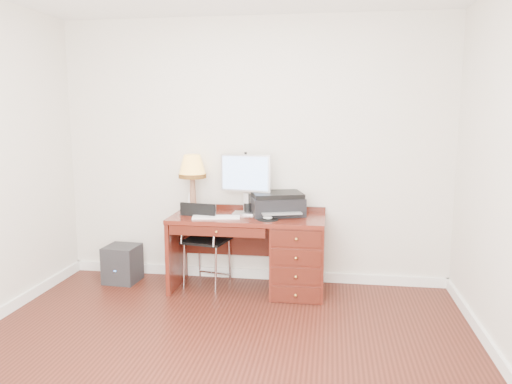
% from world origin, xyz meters
% --- Properties ---
extents(ground, '(4.00, 4.00, 0.00)m').
position_xyz_m(ground, '(0.00, 0.00, 0.00)').
color(ground, '#34120B').
rests_on(ground, ground).
extents(room_shell, '(4.00, 4.00, 4.00)m').
position_xyz_m(room_shell, '(0.00, 0.63, 0.05)').
color(room_shell, silver).
rests_on(room_shell, ground).
extents(desk, '(1.50, 0.67, 0.75)m').
position_xyz_m(desk, '(0.32, 1.40, 0.41)').
color(desk, '#591C12').
rests_on(desk, ground).
extents(monitor, '(0.52, 0.20, 0.59)m').
position_xyz_m(monitor, '(-0.05, 1.53, 1.12)').
color(monitor, silver).
rests_on(monitor, desk).
extents(keyboard, '(0.47, 0.21, 0.02)m').
position_xyz_m(keyboard, '(-0.28, 1.26, 0.76)').
color(keyboard, white).
rests_on(keyboard, desk).
extents(mouse_pad, '(0.20, 0.20, 0.04)m').
position_xyz_m(mouse_pad, '(0.22, 1.25, 0.76)').
color(mouse_pad, black).
rests_on(mouse_pad, desk).
extents(printer, '(0.59, 0.52, 0.22)m').
position_xyz_m(printer, '(0.28, 1.51, 0.86)').
color(printer, black).
rests_on(printer, desk).
extents(leg_lamp, '(0.28, 0.28, 0.58)m').
position_xyz_m(leg_lamp, '(-0.60, 1.57, 1.17)').
color(leg_lamp, black).
rests_on(leg_lamp, desk).
extents(phone, '(0.10, 0.10, 0.18)m').
position_xyz_m(phone, '(-0.62, 1.56, 0.80)').
color(phone, white).
rests_on(phone, desk).
extents(pen_cup, '(0.08, 0.08, 0.10)m').
position_xyz_m(pen_cup, '(-0.02, 1.55, 0.80)').
color(pen_cup, black).
rests_on(pen_cup, desk).
extents(chair, '(0.48, 0.49, 0.88)m').
position_xyz_m(chair, '(-0.44, 1.43, 0.53)').
color(chair, black).
rests_on(chair, ground).
extents(equipment_box, '(0.35, 0.35, 0.38)m').
position_xyz_m(equipment_box, '(-1.34, 1.44, 0.19)').
color(equipment_box, black).
rests_on(equipment_box, ground).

